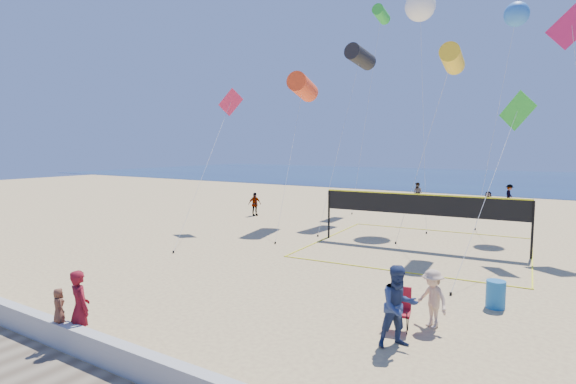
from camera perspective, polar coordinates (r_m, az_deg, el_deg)
The scene contains 23 objects.
ground at distance 12.22m, azimuth -7.46°, elevation -16.60°, with size 120.00×120.00×0.00m, color #D9BD7A.
ocean at distance 71.19m, azimuth 26.30°, elevation 1.46°, with size 140.00×50.00×0.03m, color #10234F.
seawall at distance 10.18m, azimuth -19.00°, elevation -19.80°, with size 32.00×0.30×0.60m, color #B9B8B4.
woman at distance 11.81m, azimuth -24.90°, elevation -13.23°, with size 0.66×0.43×1.81m, color maroon.
toddler at distance 11.91m, azimuth -27.10°, elevation -12.69°, with size 0.39×0.25×0.80m, color brown.
bystander_a at distance 11.02m, azimuth 13.87°, elevation -13.91°, with size 0.94×0.73×1.93m, color navy.
bystander_b at distance 12.42m, azimuth 17.86°, elevation -12.73°, with size 0.98×0.56×1.51m, color #D2AD8C.
far_person_0 at distance 30.33m, azimuth -4.26°, elevation -1.54°, with size 0.92×0.38×1.57m, color gray.
far_person_1 at distance 34.18m, azimuth 24.04°, elevation -1.22°, with size 1.44×0.46×1.55m, color gray.
far_person_3 at distance 38.38m, azimuth 16.15°, elevation -0.11°, with size 0.83×0.65×1.71m, color gray.
far_person_4 at distance 39.99m, azimuth 26.30°, elevation -0.30°, with size 1.06×0.61×1.65m, color gray.
camp_chair at distance 12.07m, azimuth 13.89°, elevation -13.88°, with size 0.69×0.81×1.20m.
trash_barrel at distance 14.56m, azimuth 24.87°, elevation -11.71°, with size 0.53×0.53×0.80m, color #1A65AA.
volleyball_net at distance 21.52m, azimuth 16.46°, elevation -2.28°, with size 9.91×9.77×2.49m.
kite_0 at distance 27.71m, azimuth 1.91°, elevation 13.17°, with size 3.04×7.71×8.98m.
kite_1 at distance 30.47m, azimuth 9.17°, elevation 16.59°, with size 1.58×8.67×11.10m.
kite_2 at distance 22.44m, azimuth 20.13°, elevation 15.58°, with size 2.69×2.21×9.19m.
kite_3 at distance 26.22m, azimuth -7.61°, elevation 10.42°, with size 3.16×7.11×8.00m.
kite_4 at distance 21.10m, azimuth 26.86°, elevation 8.41°, with size 1.75×7.50×6.99m.
kite_5 at distance 24.99m, azimuth 32.43°, elevation 16.67°, with size 2.41×4.47×11.16m.
kite_6 at distance 30.28m, azimuth 16.44°, elevation 21.70°, with size 2.88×5.00×13.97m.
kite_7 at distance 29.64m, azimuth 27.03°, elevation 19.45°, with size 2.14×2.83×12.63m.
kite_8 at distance 36.93m, azimuth 11.75°, elevation 21.20°, with size 0.99×6.11×15.11m.
Camera 1 is at (7.26, -8.67, 4.64)m, focal length 28.00 mm.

